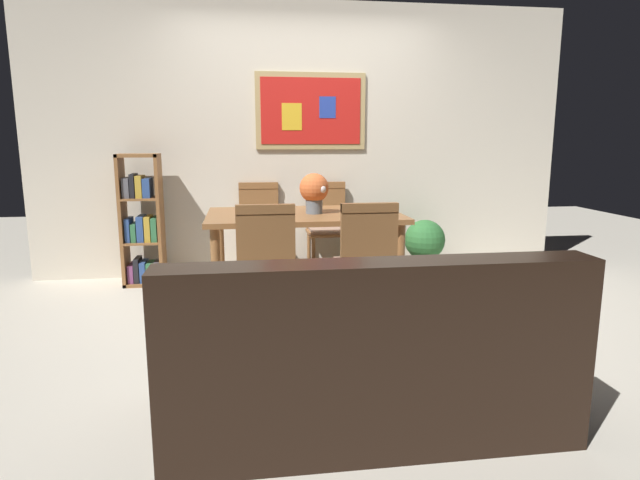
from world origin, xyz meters
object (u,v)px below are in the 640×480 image
(leather_couch, at_px, (365,361))
(potted_ivy, at_px, (425,245))
(dining_chair_near_right, at_px, (365,256))
(dining_chair_near_left, at_px, (266,258))
(dining_chair_far_right, at_px, (327,221))
(bookshelf, at_px, (142,226))
(dining_table, at_px, (304,224))
(tv_remote, at_px, (354,209))
(dining_chair_far_left, at_px, (259,222))
(flower_vase, at_px, (314,190))

(leather_couch, bearing_deg, potted_ivy, 65.45)
(dining_chair_near_right, bearing_deg, dining_chair_near_left, 178.29)
(dining_chair_far_right, height_order, bookshelf, bookshelf)
(dining_table, relative_size, tv_remote, 9.79)
(dining_chair_far_left, height_order, flower_vase, flower_vase)
(dining_chair_far_right, bearing_deg, bookshelf, -177.01)
(dining_chair_near_right, relative_size, leather_couch, 0.51)
(dining_chair_near_left, xyz_separation_m, tv_remote, (0.79, 0.90, 0.20))
(potted_ivy, bearing_deg, leather_couch, -114.55)
(dining_chair_far_right, height_order, potted_ivy, dining_chair_far_right)
(dining_chair_far_right, relative_size, dining_chair_near_right, 1.00)
(dining_chair_near_right, height_order, tv_remote, dining_chair_near_right)
(leather_couch, distance_m, tv_remote, 2.21)
(flower_vase, bearing_deg, dining_table, 156.97)
(dining_chair_near_right, height_order, flower_vase, flower_vase)
(dining_chair_near_left, distance_m, dining_chair_near_right, 0.68)
(dining_chair_far_right, xyz_separation_m, potted_ivy, (0.93, -0.18, -0.22))
(dining_table, height_order, bookshelf, bookshelf)
(dining_table, distance_m, leather_couch, 2.03)
(dining_table, relative_size, dining_chair_near_right, 1.71)
(flower_vase, relative_size, tv_remote, 2.04)
(dining_table, distance_m, potted_ivy, 1.43)
(dining_chair_far_right, xyz_separation_m, dining_chair_far_left, (-0.66, 0.03, 0.00))
(dining_chair_near_right, distance_m, bookshelf, 2.29)
(bookshelf, bearing_deg, dining_chair_far_right, 2.99)
(dining_chair_far_right, distance_m, dining_chair_near_left, 1.70)
(bookshelf, xyz_separation_m, potted_ivy, (2.65, -0.09, -0.23))
(dining_chair_far_right, height_order, dining_chair_near_right, same)
(dining_table, height_order, dining_chair_far_left, dining_chair_far_left)
(dining_chair_far_left, distance_m, flower_vase, 1.03)
(dining_table, distance_m, tv_remote, 0.47)
(bookshelf, bearing_deg, dining_chair_near_right, -40.77)
(dining_chair_near_left, xyz_separation_m, leather_couch, (0.40, -1.23, -0.22))
(flower_vase, bearing_deg, dining_chair_far_left, 115.96)
(dining_chair_far_left, bearing_deg, leather_couch, -82.15)
(dining_chair_far_right, height_order, dining_chair_near_left, same)
(flower_vase, bearing_deg, tv_remote, 23.85)
(dining_chair_near_right, distance_m, tv_remote, 0.95)
(dining_chair_far_right, distance_m, dining_chair_near_right, 1.59)
(tv_remote, bearing_deg, dining_chair_far_right, 100.63)
(dining_chair_far_right, relative_size, potted_ivy, 1.54)
(bookshelf, bearing_deg, leather_couch, -61.73)
(potted_ivy, height_order, tv_remote, tv_remote)
(dining_chair_near_right, height_order, leather_couch, dining_chair_near_right)
(dining_chair_far_right, relative_size, flower_vase, 2.81)
(dining_chair_near_left, xyz_separation_m, bookshelf, (-1.06, 1.47, 0.01))
(leather_couch, bearing_deg, tv_remote, 79.61)
(dining_chair_far_right, relative_size, tv_remote, 5.74)
(potted_ivy, bearing_deg, tv_remote, -148.88)
(leather_couch, relative_size, potted_ivy, 3.04)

